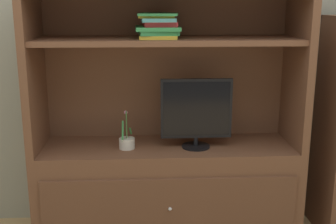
# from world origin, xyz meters

# --- Properties ---
(painted_rear_wall) EXTENTS (6.00, 0.10, 2.80)m
(painted_rear_wall) POSITION_xyz_m (0.00, 0.75, 1.40)
(painted_rear_wall) COLOR gray
(painted_rear_wall) RESTS_ON ground_plane
(media_console) EXTENTS (1.80, 0.56, 1.72)m
(media_console) POSITION_xyz_m (0.00, 0.41, 0.53)
(media_console) COLOR brown
(media_console) RESTS_ON ground_plane
(tv_monitor) EXTENTS (0.48, 0.19, 0.47)m
(tv_monitor) POSITION_xyz_m (0.19, 0.35, 0.93)
(tv_monitor) COLOR black
(tv_monitor) RESTS_ON media_console
(potted_plant) EXTENTS (0.11, 0.11, 0.26)m
(potted_plant) POSITION_xyz_m (-0.28, 0.35, 0.72)
(potted_plant) COLOR beige
(potted_plant) RESTS_ON media_console
(magazine_stack) EXTENTS (0.29, 0.37, 0.16)m
(magazine_stack) POSITION_xyz_m (-0.06, 0.40, 1.49)
(magazine_stack) COLOR gold
(magazine_stack) RESTS_ON media_console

